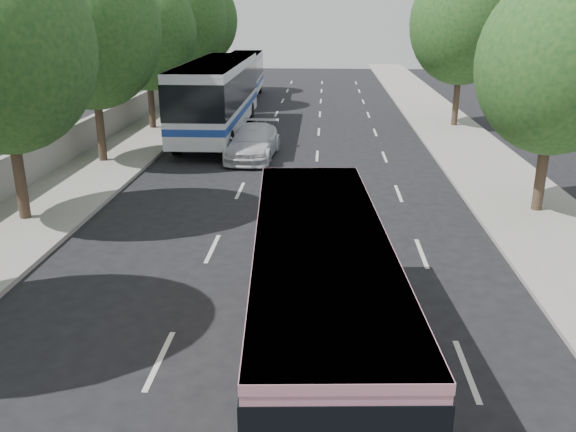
# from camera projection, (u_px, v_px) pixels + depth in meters

# --- Properties ---
(ground) EXTENTS (120.00, 120.00, 0.00)m
(ground) POSITION_uv_depth(u_px,v_px,m) (263.00, 315.00, 14.05)
(ground) COLOR black
(ground) RESTS_ON ground
(sidewalk_left) EXTENTS (4.00, 90.00, 0.15)m
(sidewalk_left) POSITION_uv_depth(u_px,v_px,m) (145.00, 135.00, 33.39)
(sidewalk_left) COLOR #9E998E
(sidewalk_left) RESTS_ON ground
(sidewalk_right) EXTENTS (4.00, 90.00, 0.12)m
(sidewalk_right) POSITION_uv_depth(u_px,v_px,m) (459.00, 140.00, 32.42)
(sidewalk_right) COLOR #9E998E
(sidewalk_right) RESTS_ON ground
(low_wall) EXTENTS (0.30, 90.00, 1.50)m
(low_wall) POSITION_uv_depth(u_px,v_px,m) (112.00, 120.00, 33.23)
(low_wall) COLOR #9E998E
(low_wall) RESTS_ON sidewalk_left
(tree_left_b) EXTENTS (5.70, 5.70, 8.88)m
(tree_left_b) POSITION_uv_depth(u_px,v_px,m) (1.00, 39.00, 18.25)
(tree_left_b) COLOR #38281E
(tree_left_b) RESTS_ON ground
(tree_left_c) EXTENTS (6.00, 6.00, 9.35)m
(tree_left_c) POSITION_uv_depth(u_px,v_px,m) (91.00, 22.00, 25.72)
(tree_left_c) COLOR #38281E
(tree_left_c) RESTS_ON ground
(tree_left_d) EXTENTS (5.52, 5.52, 8.60)m
(tree_left_d) POSITION_uv_depth(u_px,v_px,m) (147.00, 28.00, 33.42)
(tree_left_d) COLOR #38281E
(tree_left_d) RESTS_ON ground
(tree_left_e) EXTENTS (6.30, 6.30, 9.82)m
(tree_left_e) POSITION_uv_depth(u_px,v_px,m) (181.00, 12.00, 40.71)
(tree_left_e) COLOR #38281E
(tree_left_e) RESTS_ON ground
(tree_left_f) EXTENTS (5.88, 5.88, 9.16)m
(tree_left_f) POSITION_uv_depth(u_px,v_px,m) (202.00, 17.00, 48.41)
(tree_left_f) COLOR #38281E
(tree_left_f) RESTS_ON ground
(tree_right_near) EXTENTS (5.10, 5.10, 7.95)m
(tree_right_near) POSITION_uv_depth(u_px,v_px,m) (560.00, 58.00, 19.35)
(tree_right_near) COLOR #38281E
(tree_right_near) RESTS_ON ground
(tree_right_far) EXTENTS (6.00, 6.00, 9.35)m
(tree_right_far) POSITION_uv_depth(u_px,v_px,m) (465.00, 19.00, 34.14)
(tree_right_far) COLOR #38281E
(tree_right_far) RESTS_ON ground
(pink_bus) EXTENTS (2.99, 9.38, 2.95)m
(pink_bus) POSITION_uv_depth(u_px,v_px,m) (320.00, 289.00, 11.17)
(pink_bus) COLOR #CD8494
(pink_bus) RESTS_ON ground
(pink_taxi) EXTENTS (1.85, 4.22, 1.41)m
(pink_taxi) POSITION_uv_depth(u_px,v_px,m) (312.00, 210.00, 19.13)
(pink_taxi) COLOR #D21275
(pink_taxi) RESTS_ON ground
(white_pickup) EXTENTS (2.38, 5.26, 1.50)m
(white_pickup) POSITION_uv_depth(u_px,v_px,m) (253.00, 142.00, 28.52)
(white_pickup) COLOR silver
(white_pickup) RESTS_ON ground
(tour_coach_front) EXTENTS (2.95, 13.38, 4.00)m
(tour_coach_front) POSITION_uv_depth(u_px,v_px,m) (217.00, 92.00, 32.91)
(tour_coach_front) COLOR silver
(tour_coach_front) RESTS_ON ground
(tour_coach_rear) EXTENTS (2.79, 11.18, 3.32)m
(tour_coach_rear) POSITION_uv_depth(u_px,v_px,m) (243.00, 73.00, 46.34)
(tour_coach_rear) COLOR silver
(tour_coach_rear) RESTS_ON ground
(taxi_roof_sign) EXTENTS (0.56, 0.20, 0.18)m
(taxi_roof_sign) POSITION_uv_depth(u_px,v_px,m) (313.00, 185.00, 18.87)
(taxi_roof_sign) COLOR silver
(taxi_roof_sign) RESTS_ON pink_taxi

